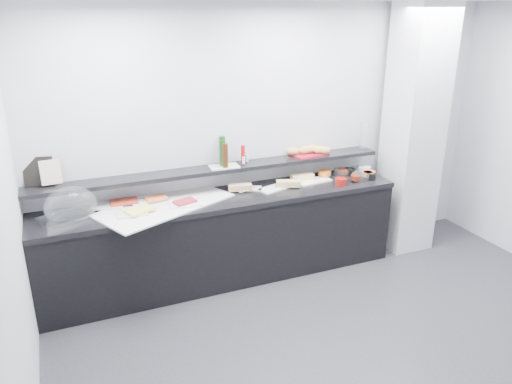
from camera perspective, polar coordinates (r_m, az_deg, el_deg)
name	(u,v)px	position (r m, az deg, el deg)	size (l,w,h in m)	color
ground	(377,360)	(4.32, 13.70, -18.20)	(5.00, 5.00, 0.00)	#2D2D30
back_wall	(275,138)	(5.27, 2.24, 6.20)	(5.00, 0.02, 2.70)	#B9BAC0
column	(413,132)	(5.77, 17.50, 6.54)	(0.50, 0.50, 2.70)	silver
buffet_cabinet	(224,240)	(5.09, -3.70, -5.52)	(3.60, 0.60, 0.85)	black
counter_top	(223,199)	(4.90, -3.82, -0.81)	(3.62, 0.62, 0.05)	black
wall_shelf	(216,169)	(4.97, -4.55, 2.61)	(3.60, 0.25, 0.04)	black
cloche_base	(64,218)	(4.66, -21.09, -2.82)	(0.41, 0.27, 0.04)	#B9BDC1
cloche_dome	(71,206)	(4.63, -20.41, -1.47)	(0.45, 0.30, 0.34)	silver
linen_runner	(165,205)	(4.74, -10.36, -1.48)	(1.25, 0.59, 0.01)	silver
platter_meat_a	(108,206)	(4.80, -16.53, -1.53)	(0.28, 0.19, 0.01)	silver
food_meat_a	(124,202)	(4.81, -14.84, -1.06)	(0.25, 0.16, 0.02)	maroon
platter_salmon	(146,199)	(4.87, -12.51, -0.83)	(0.29, 0.20, 0.01)	white
food_salmon	(156,198)	(4.83, -11.36, -0.70)	(0.20, 0.12, 0.02)	orange
platter_cheese	(132,213)	(4.58, -13.99, -2.39)	(0.27, 0.18, 0.01)	silver
food_cheese	(140,210)	(4.58, -13.15, -2.03)	(0.25, 0.16, 0.02)	#E6E459
platter_meat_b	(185,204)	(4.70, -8.12, -1.33)	(0.28, 0.19, 0.01)	white
food_meat_b	(185,202)	(4.70, -8.13, -1.09)	(0.20, 0.13, 0.02)	maroon
sandwich_plate_left	(245,189)	(5.07, -1.21, 0.39)	(0.33, 0.14, 0.01)	silver
sandwich_food_left	(240,187)	(5.01, -1.84, 0.55)	(0.23, 0.09, 0.06)	tan
tongs_left	(246,191)	(4.97, -1.14, 0.09)	(0.01, 0.01, 0.16)	silver
sandwich_plate_mid	(276,188)	(5.10, 2.31, 0.49)	(0.38, 0.16, 0.01)	white
sandwich_food_mid	(288,183)	(5.12, 3.73, 0.98)	(0.24, 0.09, 0.06)	tan
tongs_mid	(284,187)	(5.08, 3.23, 0.52)	(0.01, 0.01, 0.16)	silver
sandwich_plate_right	(313,181)	(5.33, 6.54, 1.26)	(0.39, 0.17, 0.01)	white
sandwich_food_right	(302,177)	(5.33, 5.29, 1.73)	(0.24, 0.09, 0.06)	#E3C977
tongs_right	(300,183)	(5.22, 5.06, 1.05)	(0.01, 0.01, 0.16)	silver
bowl_glass_fruit	(341,172)	(5.56, 9.74, 2.24)	(0.17, 0.17, 0.07)	white
fill_glass_fruit	(325,173)	(5.48, 7.85, 2.18)	(0.14, 0.14, 0.05)	orange
bowl_black_jam	(350,172)	(5.60, 10.67, 2.30)	(0.12, 0.12, 0.07)	black
fill_black_jam	(343,172)	(5.55, 9.89, 2.31)	(0.10, 0.10, 0.05)	#52190B
bowl_glass_cream	(360,171)	(5.63, 11.78, 2.33)	(0.21, 0.21, 0.07)	white
fill_glass_cream	(364,169)	(5.69, 12.28, 2.60)	(0.14, 0.14, 0.05)	silver
bowl_red_jam	(341,182)	(5.27, 9.67, 1.18)	(0.12, 0.12, 0.07)	maroon
fill_red_jam	(355,178)	(5.38, 11.29, 1.61)	(0.10, 0.10, 0.05)	#5C180D
bowl_glass_salmon	(360,177)	(5.45, 11.83, 1.69)	(0.18, 0.18, 0.07)	white
fill_glass_salmon	(368,173)	(5.54, 12.70, 2.08)	(0.15, 0.15, 0.05)	#CE6732
bowl_black_fruit	(371,176)	(5.49, 13.01, 1.75)	(0.10, 0.10, 0.07)	black
fill_black_fruit	(368,174)	(5.52, 12.67, 2.01)	(0.10, 0.10, 0.05)	orange
framed_print	(38,171)	(4.82, -23.63, 2.16)	(0.25, 0.02, 0.26)	black
print_art	(51,172)	(4.76, -22.42, 2.11)	(0.17, 0.00, 0.22)	#C7A590
condiment_tray	(224,167)	(4.97, -3.66, 2.92)	(0.29, 0.18, 0.01)	silver
bottle_green_a	(223,153)	(4.95, -3.84, 4.49)	(0.06, 0.06, 0.26)	#103A10
bottle_brown	(225,155)	(4.89, -3.55, 4.19)	(0.06, 0.06, 0.24)	#371D0A
bottle_green_b	(222,150)	(5.01, -3.88, 4.81)	(0.06, 0.06, 0.28)	#0F391C
bottle_hot	(243,154)	(5.04, -1.50, 4.37)	(0.04, 0.04, 0.18)	#A20C0B
shaker_salt	(247,158)	(5.09, -1.07, 3.91)	(0.03, 0.03, 0.07)	silver
shaker_pepper	(244,160)	(5.02, -1.42, 3.63)	(0.03, 0.03, 0.07)	silver
bread_tray	(308,154)	(5.40, 6.01, 4.37)	(0.38, 0.26, 0.02)	maroon
bread_roll_nw	(293,151)	(5.31, 4.23, 4.70)	(0.16, 0.10, 0.08)	#B78846
bread_roll_n	(311,149)	(5.40, 6.30, 4.92)	(0.16, 0.10, 0.08)	#BA8B47
bread_roll_ne	(315,148)	(5.43, 6.71, 4.99)	(0.13, 0.08, 0.08)	#C2884A
bread_roll_s	(325,150)	(5.37, 7.88, 4.77)	(0.12, 0.08, 0.08)	tan
bread_roll_midw	(305,150)	(5.35, 5.58, 4.81)	(0.14, 0.09, 0.08)	#B99346
bread_roll_mide	(320,150)	(5.38, 7.28, 4.83)	(0.15, 0.09, 0.08)	tan
carafe	(364,136)	(5.65, 12.22, 6.22)	(0.09, 0.09, 0.30)	silver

